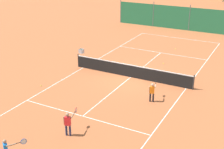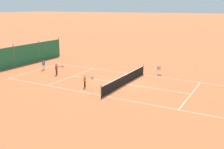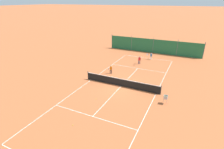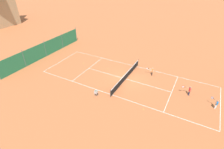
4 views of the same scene
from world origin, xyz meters
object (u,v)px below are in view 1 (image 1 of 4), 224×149
Objects in this scene: tennis_ball_near_corner at (92,61)px; tennis_ball_service_box at (163,63)px; player_far_service at (7,149)px; tennis_ball_by_net_right at (41,86)px; tennis_net at (131,71)px; player_far_baseline at (68,122)px; player_near_baseline at (152,91)px; ball_hopper at (82,52)px; tennis_ball_far_corner at (176,49)px.

tennis_ball_near_corner and tennis_ball_service_box have the same top height.
tennis_ball_by_net_right is (-4.06, 7.00, -0.65)m from player_far_service.
player_far_service is (-0.67, -11.31, 0.19)m from tennis_net.
player_far_baseline reaches higher than player_far_service.
player_near_baseline reaches higher than tennis_ball_by_net_right.
tennis_ball_by_net_right is at bearing -169.05° from player_near_baseline.
tennis_ball_near_corner is 1.00× the size of tennis_ball_by_net_right.
ball_hopper is (-8.04, 4.46, -0.05)m from player_near_baseline.
player_far_baseline is 6.56m from tennis_ball_by_net_right.
tennis_ball_service_box is (0.75, 12.09, -0.71)m from player_far_baseline.
tennis_ball_far_corner is at bearing 65.92° from tennis_ball_by_net_right.
tennis_ball_by_net_right is (-5.15, 3.99, -0.71)m from player_far_baseline.
player_far_service reaches higher than tennis_ball_far_corner.
tennis_ball_far_corner and tennis_ball_by_net_right have the same top height.
player_near_baseline reaches higher than tennis_ball_near_corner.
tennis_ball_by_net_right is (-5.90, -8.09, 0.00)m from tennis_ball_service_box.
tennis_ball_by_net_right is at bearing 120.11° from player_far_service.
tennis_ball_by_net_right is at bearing 142.21° from player_far_baseline.
player_far_baseline is at bearing -113.19° from player_near_baseline.
ball_hopper reaches higher than tennis_ball_by_net_right.
player_near_baseline is at bearing 66.81° from player_far_baseline.
tennis_net is 3.97m from player_near_baseline.
player_far_baseline is 11.43m from ball_hopper.
player_far_service is 17.76× the size of tennis_ball_near_corner.
tennis_ball_service_box is at bearing 72.78° from tennis_net.
tennis_ball_near_corner is at bearing -127.38° from tennis_ball_far_corner.
player_far_service is 0.92× the size of player_far_baseline.
tennis_ball_service_box is 0.07× the size of ball_hopper.
ball_hopper is (-5.29, 1.60, 0.16)m from tennis_net.
ball_hopper reaches higher than tennis_ball_near_corner.
ball_hopper is at bearing 95.40° from tennis_ball_by_net_right.
tennis_ball_far_corner is at bearing 52.62° from tennis_ball_near_corner.
tennis_net is 5.53m from ball_hopper.
tennis_ball_by_net_right is at bearing -84.60° from ball_hopper.
tennis_net reaches higher than tennis_ball_far_corner.
player_near_baseline is (2.75, -2.86, 0.21)m from tennis_net.
ball_hopper is (-6.11, -6.52, 0.62)m from tennis_ball_far_corner.
player_far_baseline reaches higher than tennis_net.
tennis_ball_far_corner is 1.00× the size of tennis_ball_by_net_right.
tennis_ball_far_corner is 0.07× the size of ball_hopper.
tennis_net is 139.09× the size of tennis_ball_far_corner.
tennis_net is 3.99m from tennis_ball_service_box.
tennis_net is 7.55× the size of player_near_baseline.
player_far_baseline is 19.38× the size of tennis_ball_service_box.
player_far_service is at bearing -109.95° from player_far_baseline.
tennis_ball_near_corner is 5.89m from tennis_ball_service_box.
tennis_ball_far_corner is (0.82, 8.12, -0.47)m from tennis_net.
tennis_net is 139.09× the size of tennis_ball_by_net_right.
tennis_net is 10.31× the size of ball_hopper.
tennis_ball_service_box is at bearing 86.43° from player_far_baseline.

